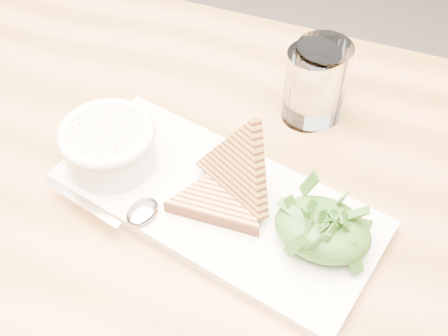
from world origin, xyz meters
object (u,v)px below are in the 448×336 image
at_px(table_top, 171,216).
at_px(platter, 217,201).
at_px(soup_bowl, 110,149).
at_px(glass_near, 310,87).
at_px(glass_far, 320,81).

height_order(table_top, platter, platter).
height_order(table_top, soup_bowl, soup_bowl).
relative_size(table_top, platter, 3.23).
bearing_deg(glass_near, soup_bowl, -132.48).
bearing_deg(platter, table_top, -150.85).
distance_m(table_top, glass_far, 0.28).
xyz_separation_m(platter, soup_bowl, (-0.15, -0.01, 0.03)).
height_order(glass_near, glass_far, glass_far).
bearing_deg(soup_bowl, glass_near, 47.52).
bearing_deg(platter, glass_near, 78.27).
height_order(table_top, glass_far, glass_far).
bearing_deg(table_top, glass_near, 67.92).
height_order(platter, soup_bowl, soup_bowl).
relative_size(table_top, glass_near, 11.94).
xyz_separation_m(platter, glass_near, (0.04, 0.20, 0.05)).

